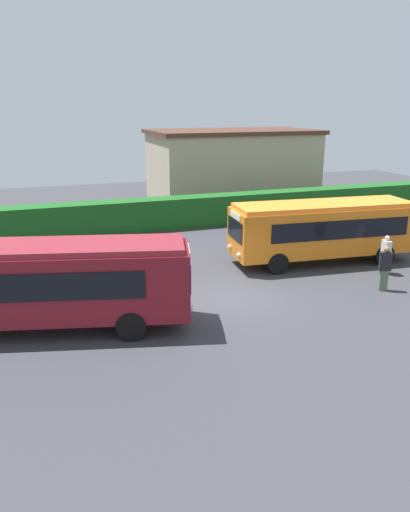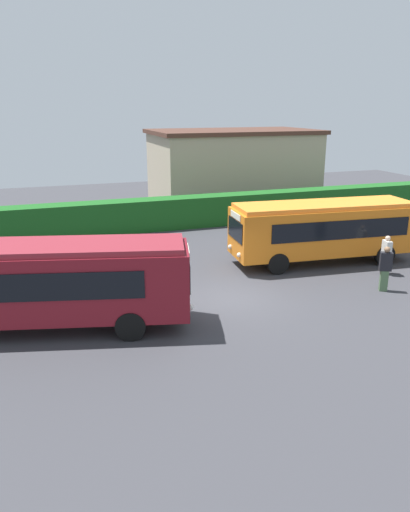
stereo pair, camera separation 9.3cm
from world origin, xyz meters
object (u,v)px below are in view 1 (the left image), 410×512
object	(u,v)px
bus_maroon	(35,281)
person_left	(239,239)
bus_orange	(322,228)
traffic_cone	(332,220)
person_right	(386,254)
person_center	(385,267)

from	to	relation	value
bus_maroon	person_left	xyz separation A→B (m)	(9.87, 5.71, -0.89)
bus_orange	traffic_cone	distance (m)	8.34
bus_maroon	person_right	size ratio (longest dim) A/B	5.84
person_center	bus_orange	bearing A→B (deg)	-148.05
bus_maroon	traffic_cone	distance (m)	20.81
bus_maroon	person_center	size ratio (longest dim) A/B	5.52
bus_maroon	bus_orange	distance (m)	13.67
person_left	traffic_cone	bearing A→B (deg)	26.23
person_center	traffic_cone	world-z (taller)	person_center
bus_maroon	bus_orange	size ratio (longest dim) A/B	1.15
bus_orange	bus_maroon	bearing A→B (deg)	19.52
bus_maroon	person_left	world-z (taller)	bus_maroon
bus_maroon	person_right	distance (m)	15.08
bus_orange	traffic_cone	world-z (taller)	bus_orange
bus_maroon	person_left	bearing A→B (deg)	44.64
person_left	person_right	world-z (taller)	person_right
bus_orange	traffic_cone	xyz separation A→B (m)	(5.00, 6.52, -1.42)
person_center	traffic_cone	size ratio (longest dim) A/B	3.18
traffic_cone	bus_maroon	bearing A→B (deg)	-151.53
person_center	traffic_cone	bearing A→B (deg)	-176.03
person_center	bus_maroon	bearing A→B (deg)	-66.25
traffic_cone	person_left	bearing A→B (deg)	-153.46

